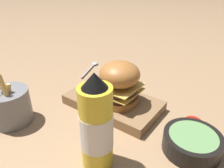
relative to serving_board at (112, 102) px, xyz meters
The scene contains 8 objects.
ground_plane 0.03m from the serving_board, 79.45° to the right, with size 6.00×6.00×0.00m, color #9E7A56.
serving_board is the anchor object (origin of this frame).
burger 0.09m from the serving_board, ahead, with size 0.12×0.12×0.13m.
ketchup_bottle 0.25m from the serving_board, 61.93° to the right, with size 0.07×0.07×0.23m.
fries_basket 0.30m from the serving_board, 129.40° to the right, with size 0.11×0.11×0.16m.
side_bowl 0.27m from the serving_board, ahead, with size 0.14×0.14×0.05m.
spoon 0.32m from the serving_board, 142.33° to the left, with size 0.07×0.17×0.01m.
ketchup_puddle 0.25m from the serving_board, 17.91° to the left, with size 0.05×0.05×0.00m.
Camera 1 is at (0.34, -0.45, 0.40)m, focal length 35.00 mm.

